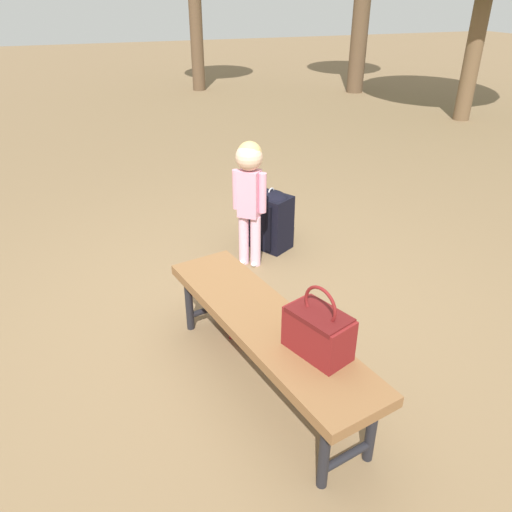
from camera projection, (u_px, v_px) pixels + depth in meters
The scene contains 6 objects.
ground_plane at pixel (240, 314), 3.46m from camera, with size 40.00×40.00×0.00m, color brown.
park_bench at pixel (265, 327), 2.68m from camera, with size 1.65×0.72×0.45m.
handbag at pixel (318, 331), 2.35m from camera, with size 0.36×0.28×0.37m.
child_standing at pixel (249, 185), 3.78m from camera, with size 0.21×0.22×1.02m.
backpack_large at pixel (271, 218), 4.24m from camera, with size 0.40×0.37×0.55m.
backpack_small at pixel (243, 310), 3.21m from camera, with size 0.25×0.23×0.34m.
Camera 1 is at (-2.72, 0.86, 2.01)m, focal length 34.85 mm.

